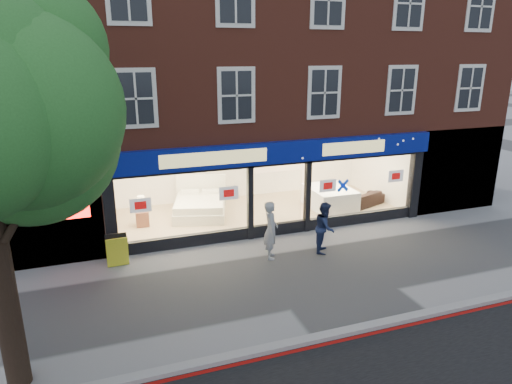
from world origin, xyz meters
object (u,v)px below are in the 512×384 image
sofa (363,199)px  pedestrian_blue (325,227)px  a_board (117,251)px  display_bed (200,205)px  pedestrian_grey (271,230)px  mattress_stack (330,198)px

sofa → pedestrian_blue: pedestrian_blue is taller
a_board → display_bed: bearing=43.8°
pedestrian_grey → pedestrian_blue: size_ratio=1.11×
sofa → a_board: size_ratio=2.01×
display_bed → pedestrian_grey: pedestrian_grey is taller
mattress_stack → sofa: bearing=-11.1°
display_bed → pedestrian_grey: 4.46m
mattress_stack → sofa: size_ratio=1.05×
mattress_stack → pedestrian_grey: 5.14m
mattress_stack → a_board: a_board is taller
display_bed → a_board: 4.62m
pedestrian_grey → a_board: bearing=95.5°
display_bed → sofa: (6.46, -1.14, -0.08)m
display_bed → sofa: size_ratio=1.41×
sofa → pedestrian_grey: bearing=10.8°
display_bed → pedestrian_grey: (1.25, -4.26, 0.44)m
display_bed → pedestrian_blue: 5.35m
mattress_stack → sofa: mattress_stack is taller
pedestrian_grey → sofa: bearing=-41.6°
mattress_stack → a_board: (-8.31, -2.45, -0.02)m
a_board → sofa: bearing=10.7°
sofa → a_board: 9.92m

